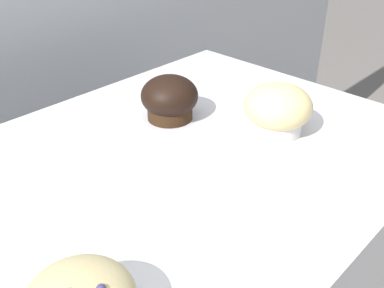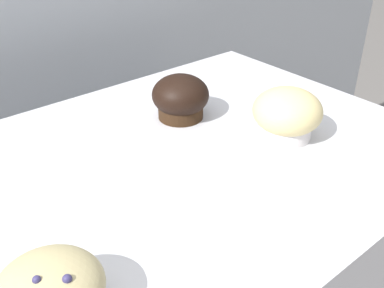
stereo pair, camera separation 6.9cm
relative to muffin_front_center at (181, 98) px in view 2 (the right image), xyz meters
name	(u,v)px [view 2 (the right image)]	position (x,y,z in m)	size (l,w,h in m)	color
wall_back	(7,73)	(-0.16, 0.49, -0.06)	(3.20, 0.10, 1.80)	#B2B7BC
muffin_front_center	(181,98)	(0.00, 0.00, 0.00)	(0.11, 0.11, 0.08)	#301E10
muffin_back_right	(287,114)	(0.10, -0.18, 0.00)	(0.12, 0.12, 0.09)	silver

